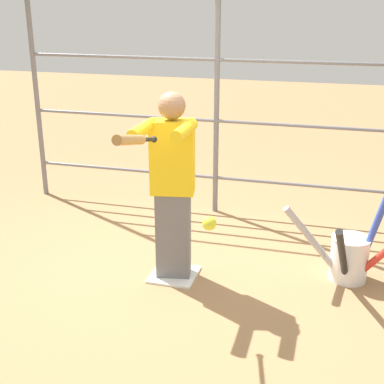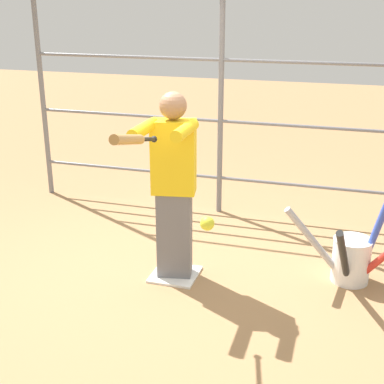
{
  "view_description": "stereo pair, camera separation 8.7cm",
  "coord_description": "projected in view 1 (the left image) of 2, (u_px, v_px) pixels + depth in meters",
  "views": [
    {
      "loc": [
        -1.28,
        4.02,
        2.34
      ],
      "look_at": [
        -0.27,
        0.35,
        0.94
      ],
      "focal_mm": 50.0,
      "sensor_mm": 36.0,
      "label": 1
    },
    {
      "loc": [
        -1.37,
        4.0,
        2.34
      ],
      "look_at": [
        -0.27,
        0.35,
        0.94
      ],
      "focal_mm": 50.0,
      "sensor_mm": 36.0,
      "label": 2
    }
  ],
  "objects": [
    {
      "name": "batter",
      "position": [
        172.0,
        182.0,
        4.45
      ],
      "size": [
        0.42,
        0.6,
        1.64
      ],
      "color": "slate",
      "rests_on": "ground"
    },
    {
      "name": "fence_backstop",
      "position": [
        217.0,
        91.0,
        5.74
      ],
      "size": [
        4.45,
        0.06,
        2.78
      ],
      "color": "slate",
      "rests_on": "ground"
    },
    {
      "name": "ground_plane",
      "position": [
        174.0,
        275.0,
        4.77
      ],
      "size": [
        24.0,
        24.0,
        0.0
      ],
      "primitive_type": "plane",
      "color": "#9E754C"
    },
    {
      "name": "bat_bucket",
      "position": [
        350.0,
        255.0,
        4.6
      ],
      "size": [
        1.15,
        0.73,
        0.88
      ],
      "color": "white",
      "rests_on": "ground"
    },
    {
      "name": "softball_in_flight",
      "position": [
        209.0,
        223.0,
        3.51
      ],
      "size": [
        0.1,
        0.1,
        0.1
      ],
      "color": "yellow"
    },
    {
      "name": "home_plate",
      "position": [
        174.0,
        274.0,
        4.76
      ],
      "size": [
        0.4,
        0.4,
        0.02
      ],
      "color": "white",
      "rests_on": "ground"
    },
    {
      "name": "baseball_bat_swinging",
      "position": [
        133.0,
        140.0,
        3.41
      ],
      "size": [
        0.11,
        0.83,
        0.25
      ],
      "color": "black"
    }
  ]
}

